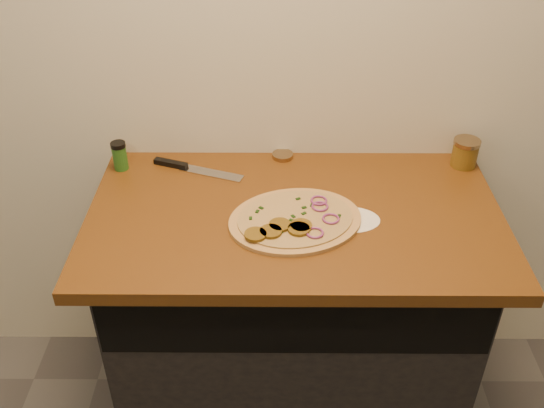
{
  "coord_description": "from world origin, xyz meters",
  "views": [
    {
      "loc": [
        -0.06,
        -0.0,
        1.93
      ],
      "look_at": [
        -0.07,
        1.38,
        0.95
      ],
      "focal_mm": 40.0,
      "sensor_mm": 36.0,
      "label": 1
    }
  ],
  "objects_px": {
    "chefs_knife": "(190,168)",
    "spice_shaker": "(120,156)",
    "pizza": "(295,220)",
    "salsa_jar": "(465,153)"
  },
  "relations": [
    {
      "from": "chefs_knife",
      "to": "spice_shaker",
      "type": "xyz_separation_m",
      "value": [
        -0.22,
        0.0,
        0.04
      ]
    },
    {
      "from": "pizza",
      "to": "chefs_knife",
      "type": "height_order",
      "value": "pizza"
    },
    {
      "from": "pizza",
      "to": "spice_shaker",
      "type": "bearing_deg",
      "value": 152.44
    },
    {
      "from": "chefs_knife",
      "to": "pizza",
      "type": "bearing_deg",
      "value": -40.52
    },
    {
      "from": "chefs_knife",
      "to": "salsa_jar",
      "type": "relative_size",
      "value": 3.24
    },
    {
      "from": "pizza",
      "to": "chefs_knife",
      "type": "bearing_deg",
      "value": 139.48
    },
    {
      "from": "pizza",
      "to": "salsa_jar",
      "type": "distance_m",
      "value": 0.64
    },
    {
      "from": "pizza",
      "to": "salsa_jar",
      "type": "xyz_separation_m",
      "value": [
        0.55,
        0.31,
        0.04
      ]
    },
    {
      "from": "spice_shaker",
      "to": "salsa_jar",
      "type": "bearing_deg",
      "value": 1.44
    },
    {
      "from": "spice_shaker",
      "to": "pizza",
      "type": "bearing_deg",
      "value": -27.56
    }
  ]
}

